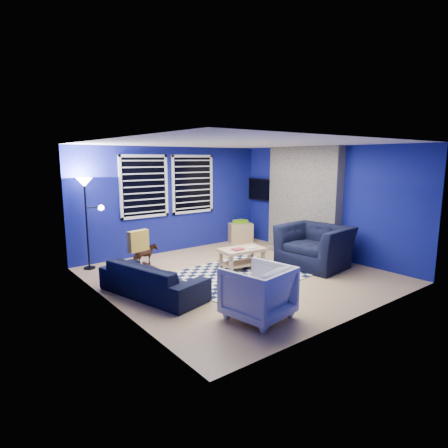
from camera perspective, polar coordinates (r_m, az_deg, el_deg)
name	(u,v)px	position (r m, az deg, el deg)	size (l,w,h in m)	color
floor	(240,275)	(7.30, 2.42, -7.79)	(5.00, 5.00, 0.00)	tan
ceiling	(241,143)	(6.96, 2.57, 12.22)	(5.00, 5.00, 0.00)	white
wall_back	(173,200)	(9.06, -7.78, 3.69)	(5.00, 5.00, 0.00)	navy
wall_left	(111,226)	(5.75, -16.91, -0.23)	(5.00, 5.00, 0.00)	navy
wall_right	(324,202)	(8.83, 15.01, 3.28)	(5.00, 5.00, 0.00)	navy
fireplace	(303,203)	(9.04, 11.93, 3.21)	(0.65, 2.00, 2.50)	gray
window_left	(144,187)	(8.65, -12.04, 5.60)	(1.17, 0.06, 1.42)	black
window_right	(193,184)	(9.28, -4.76, 6.07)	(1.17, 0.06, 1.42)	black
tv	(262,190)	(10.11, 5.79, 5.23)	(0.07, 1.00, 0.58)	black
rug	(239,275)	(7.28, 2.23, -7.77)	(2.50, 2.00, 0.02)	black
sofa	(153,279)	(6.31, -10.81, -8.19)	(0.74, 1.90, 0.56)	black
armchair_big	(315,246)	(7.98, 13.64, -3.32)	(1.15, 1.32, 0.86)	black
armchair_bent	(258,292)	(5.33, 5.18, -10.28)	(0.82, 0.84, 0.77)	gray
rocking_horse	(145,255)	(7.80, -11.90, -4.65)	(0.51, 0.23, 0.43)	#472816
coffee_table	(242,254)	(7.61, 2.77, -4.61)	(0.96, 0.63, 0.45)	tan
cabinet	(240,232)	(10.09, 2.49, -1.24)	(0.72, 0.61, 0.60)	tan
floor_lamp	(86,195)	(7.92, -20.28, 4.19)	(0.50, 0.31, 1.85)	black
throw_pillow	(138,241)	(6.97, -12.94, -2.53)	(0.40, 0.12, 0.38)	gold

